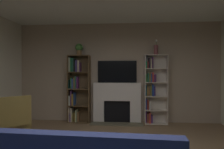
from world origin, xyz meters
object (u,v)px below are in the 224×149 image
Objects in this scene: tv at (117,72)px; vase_with_flowers at (156,49)px; bookshelf_left at (77,89)px; bookshelf_right at (153,89)px; fireplace at (117,102)px; potted_plant at (79,49)px; armchair at (10,123)px.

vase_with_flowers is (1.09, -0.12, 0.62)m from tv.
bookshelf_left is at bearing 179.11° from vase_with_flowers.
bookshelf_left reaches higher than tv.
bookshelf_right is (2.18, 0.01, -0.00)m from bookshelf_left.
tv is at bearing 4.19° from bookshelf_left.
vase_with_flowers is (0.07, -0.05, 1.11)m from bookshelf_right.
fireplace is 1.30× the size of tv.
bookshelf_left is 5.66× the size of potted_plant.
tv is 1.28m from potted_plant.
bookshelf_right reaches higher than armchair.
armchair is (-1.74, -2.31, -0.05)m from fireplace.
armchair is (-0.58, -2.29, -0.42)m from bookshelf_left.
bookshelf_right is 4.47× the size of vase_with_flowers.
potted_plant is at bearing 180.00° from vase_with_flowers.
bookshelf_left is 1.86× the size of armchair.
potted_plant is (0.08, -0.03, 1.15)m from bookshelf_left.
bookshelf_right is at bearing 1.25° from potted_plant.
bookshelf_left is 1.15m from potted_plant.
bookshelf_right is 3.62m from armchair.
vase_with_flowers is 3.93m from armchair.
bookshelf_left is at bearing -175.81° from tv.
potted_plant is 2.17m from vase_with_flowers.
vase_with_flowers reaches higher than fireplace.
bookshelf_right is 5.66× the size of potted_plant.
vase_with_flowers is at bearing -0.89° from bookshelf_left.
bookshelf_left is at bearing -179.71° from bookshelf_right.
armchair is at bearing -106.13° from potted_plant.
fireplace is 0.75× the size of bookshelf_left.
potted_plant is 2.83m from armchair.
vase_with_flowers reaches higher than bookshelf_right.
bookshelf_left and bookshelf_right have the same top height.
bookshelf_left is at bearing -179.21° from fireplace.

